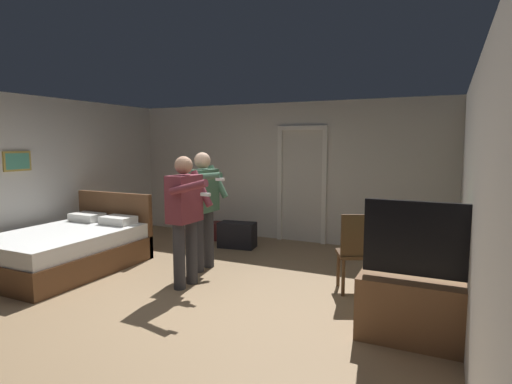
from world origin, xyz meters
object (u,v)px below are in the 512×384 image
Objects in this scene: tv_flatscreen at (428,304)px; laptop at (403,234)px; wooden_chair at (357,250)px; suitcase_small at (205,230)px; person_blue_shirt at (185,212)px; person_striped_shirt at (204,202)px; side_table at (406,257)px; suitcase_dark at (237,235)px; bed at (69,248)px; bottle_on_table at (420,231)px.

tv_flatscreen is 3.17× the size of laptop.
wooden_chair is 3.62m from suitcase_small.
person_blue_shirt reaches higher than laptop.
wooden_chair is at bearing -1.00° from person_striped_shirt.
tv_flatscreen is 1.28m from side_table.
laptop is at bearing 2.78° from person_striped_shirt.
person_blue_shirt is at bearing -88.30° from suitcase_dark.
suitcase_dark is (1.64, 2.13, -0.08)m from bed.
tv_flatscreen is 0.79× the size of person_blue_shirt.
tv_flatscreen is 2.23× the size of suitcase_small.
person_striped_shirt is 2.67× the size of suitcase_dark.
bed is 4.61m from laptop.
side_table is 0.29m from laptop.
bottle_on_table reaches higher than laptop.
laptop is 0.57m from wooden_chair.
bottle_on_table is 2.82m from person_blue_shirt.
laptop reaches higher than side_table.
suitcase_dark is at bearing 99.21° from person_blue_shirt.
suitcase_small is at bearing 158.51° from bottle_on_table.
person_striped_shirt is at bearing -176.41° from side_table.
tv_flatscreen is at bearing -76.35° from side_table.
side_table is 0.37m from bottle_on_table.
tv_flatscreen is 1.35m from wooden_chair.
bed is 1.24× the size of person_striped_shirt.
person_blue_shirt is at bearing 3.41° from bed.
person_blue_shirt is at bearing -76.35° from person_striped_shirt.
bed reaches higher than suitcase_small.
bottle_on_table is at bearing -12.02° from laptop.
tv_flatscreen is at bearing -19.43° from person_striped_shirt.
person_blue_shirt is 2.82× the size of suitcase_small.
tv_flatscreen is 2.94m from person_blue_shirt.
person_striped_shirt is 1.53m from suitcase_dark.
side_table is 0.71× the size of wooden_chair.
bed is 4.06m from wooden_chair.
suitcase_small is (-3.74, 1.45, -0.30)m from side_table.
bottle_on_table is 0.25× the size of wooden_chair.
side_table reaches higher than suitcase_small.
side_table is 3.12m from suitcase_dark.
laptop is 2.70m from person_striped_shirt.
bottle_on_table reaches higher than suitcase_small.
suitcase_dark is (-2.34, 1.36, -0.32)m from wooden_chair.
bed is 4.84m from tv_flatscreen.
person_blue_shirt reaches higher than tv_flatscreen.
bottle_on_table is 0.75m from wooden_chair.
person_blue_shirt is at bearing -161.85° from laptop.
bed is 5.06× the size of laptop.
laptop is at bearing 106.06° from tv_flatscreen.
side_table is 0.42× the size of person_blue_shirt.
person_striped_shirt is (1.80, 0.81, 0.69)m from bed.
wooden_chair is at bearing -43.70° from suitcase_small.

